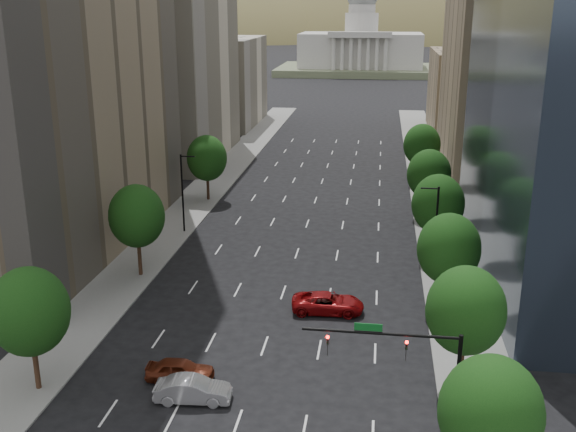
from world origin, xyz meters
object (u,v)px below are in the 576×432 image
at_px(car_maroon, 180,370).
at_px(car_silver, 193,390).
at_px(capitol, 361,50).
at_px(traffic_signal, 415,361).
at_px(car_red_far, 328,303).

xyz_separation_m(car_maroon, car_silver, (1.55, -2.30, 0.02)).
xyz_separation_m(capitol, car_maroon, (-4.89, -215.32, -7.78)).
bearing_deg(capitol, car_maroon, -91.30).
xyz_separation_m(traffic_signal, car_silver, (-13.87, 2.08, -4.35)).
height_order(traffic_signal, car_red_far, traffic_signal).
height_order(capitol, car_red_far, capitol).
bearing_deg(car_silver, capitol, -5.48).
bearing_deg(car_maroon, car_silver, -150.29).
bearing_deg(car_red_far, capitol, -1.29).
bearing_deg(car_silver, car_red_far, -32.45).
relative_size(capitol, car_maroon, 12.80).
bearing_deg(traffic_signal, car_maroon, 164.13).
bearing_deg(capitol, car_red_far, -88.79).
bearing_deg(car_silver, car_maroon, 29.28).
bearing_deg(traffic_signal, car_silver, 171.46).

